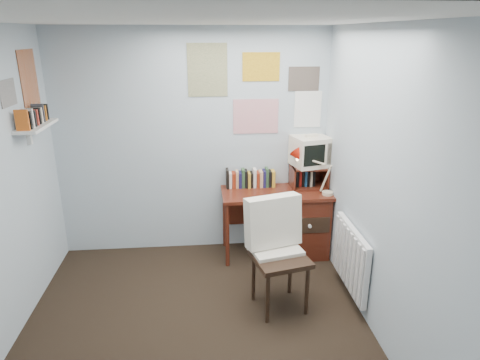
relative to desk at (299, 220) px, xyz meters
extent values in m
plane|color=black|center=(-1.17, -1.48, -0.41)|extent=(3.50, 3.50, 0.00)
cube|color=#AEBBC6|center=(-1.17, 0.27, 0.84)|extent=(3.00, 0.02, 2.50)
cube|color=#AEBBC6|center=(0.33, -1.48, 0.84)|extent=(0.02, 3.50, 2.50)
cube|color=white|center=(-1.17, -1.48, 2.09)|extent=(3.00, 3.50, 0.02)
cube|color=#521E12|center=(-0.27, 0.00, 0.34)|extent=(1.20, 0.55, 0.03)
cube|color=#521E12|center=(0.06, 0.00, -0.04)|extent=(0.50, 0.50, 0.72)
cylinder|color=#521E12|center=(-0.83, -0.24, -0.04)|extent=(0.04, 0.04, 0.72)
cylinder|color=#521E12|center=(-0.83, 0.23, -0.04)|extent=(0.04, 0.04, 0.72)
cube|color=#521E12|center=(-0.52, 0.25, 0.01)|extent=(0.64, 0.02, 0.30)
cube|color=black|center=(-0.41, -1.03, 0.10)|extent=(0.61, 0.59, 1.00)
cube|color=red|center=(0.27, -0.15, 0.57)|extent=(0.35, 0.31, 0.44)
cube|color=#521E12|center=(0.12, 0.11, 0.48)|extent=(0.40, 0.30, 0.25)
cube|color=#EEE2C7|center=(0.13, 0.13, 0.79)|extent=(0.45, 0.43, 0.36)
cube|color=#521E12|center=(-0.51, 0.18, 0.46)|extent=(0.60, 0.14, 0.22)
cube|color=white|center=(0.29, -0.93, 0.01)|extent=(0.09, 0.80, 0.60)
cube|color=white|center=(-2.57, -0.38, 1.21)|extent=(0.20, 0.62, 0.24)
cube|color=white|center=(-0.47, 0.26, 1.44)|extent=(1.20, 0.01, 0.90)
cube|color=white|center=(-2.67, -0.38, 1.59)|extent=(0.01, 0.70, 0.60)
camera|label=1|loc=(-1.09, -4.38, 2.01)|focal=32.00mm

